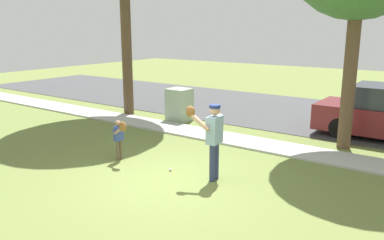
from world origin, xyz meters
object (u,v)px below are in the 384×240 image
Objects in this scene: person_child at (120,134)px; utility_cabinet at (179,105)px; person_adult at (213,134)px; baseball at (170,169)px.

person_child is 4.71m from utility_cabinet.
person_adult is 5.89m from utility_cabinet.
person_child is 0.92× the size of utility_cabinet.
baseball is (-1.11, -0.12, -1.04)m from person_adult.
person_child is 14.84× the size of baseball.
person_adult is 1.53m from baseball.
person_child is at bearing 0.44° from person_adult.
utility_cabinet is at bearing 102.83° from person_child.
utility_cabinet is at bearing -51.13° from person_adult.
person_child reaches higher than baseball.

